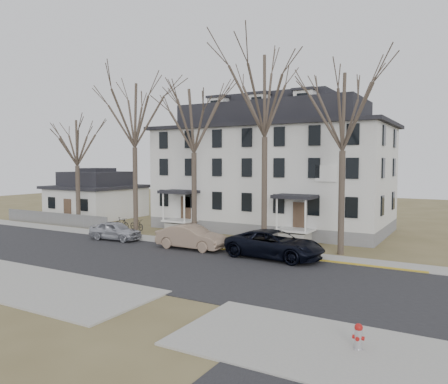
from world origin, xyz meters
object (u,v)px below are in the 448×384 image
Objects in this scene: tree_bungalow at (77,140)px; car_tan at (191,238)px; car_navy at (275,245)px; boarding_house at (272,169)px; bicycle_right at (122,224)px; small_house at (97,197)px; fire_hydrant at (358,337)px; tree_far_left at (134,111)px; tree_mid_left at (194,116)px; tree_mid_right at (343,106)px; car_silver at (115,231)px; tree_center at (265,90)px; bicycle_left at (137,225)px.

car_tan is at bearing -13.15° from tree_bungalow.
tree_bungalow is at bearing 85.24° from car_navy.
boarding_house reaches higher than bicycle_right.
fire_hydrant is (32.91, -20.59, -1.80)m from small_house.
tree_mid_left is at bearing 0.00° from tree_far_left.
tree_far_left is 6.05m from tree_mid_left.
tree_far_left reaches higher than car_navy.
tree_mid_right reaches higher than car_tan.
car_tan is (8.08, -3.52, -9.52)m from tree_far_left.
tree_mid_left is 23.33m from fire_hydrant.
boarding_house is 1.63× the size of tree_mid_right.
boarding_house is 14.89m from car_silver.
boarding_house reaches higher than car_navy.
tree_far_left is 1.08× the size of tree_mid_left.
bicycle_right is (-2.28, 0.71, -9.82)m from tree_far_left.
boarding_house is 12.57m from car_tan.
tree_center is at bearing 124.55° from fire_hydrant.
tree_far_left is 12.98m from car_tan.
tree_mid_left is 12.48m from car_navy.
tree_far_left is at bearing -103.77° from bicycle_right.
small_house is 15.55m from car_silver.
tree_mid_right is (28.50, -6.20, 7.35)m from small_house.
tree_mid_left reaches higher than small_house.
tree_far_left is 2.21× the size of car_navy.
car_silver is 7.05m from car_tan.
small_house is 21.46m from car_tan.
car_tan is at bearing 95.95° from car_navy.
tree_center reaches higher than car_tan.
tree_far_left reaches higher than car_silver.
car_tan is at bearing -59.40° from tree_mid_left.
bicycle_right is at bearing 177.17° from tree_center.
tree_mid_right reaches higher than small_house.
tree_mid_left reaches higher than boarding_house.
boarding_house is at bearing -40.72° from bicycle_left.
fire_hydrant is (20.88, -10.86, -0.27)m from car_silver.
car_navy is at bearing -20.66° from small_house.
boarding_house is 13.07m from bicycle_left.
tree_mid_left is 1.18× the size of tree_bungalow.
boarding_house is at bearing 28.77° from car_navy.
small_house is at bearing 47.45° from car_silver.
tree_mid_right is (8.50, -8.15, 4.22)m from boarding_house.
car_navy reaches higher than fire_hydrant.
tree_mid_left reaches higher than bicycle_right.
car_tan is at bearing 141.83° from fire_hydrant.
tree_mid_right is at bearing -12.27° from small_house.
small_house is 0.81× the size of tree_bungalow.
car_navy is at bearing -65.37° from boarding_house.
car_tan reaches higher than bicycle_right.
car_silver is at bearing -162.14° from tree_center.
bicycle_right is (-14.28, 0.71, -10.56)m from tree_center.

